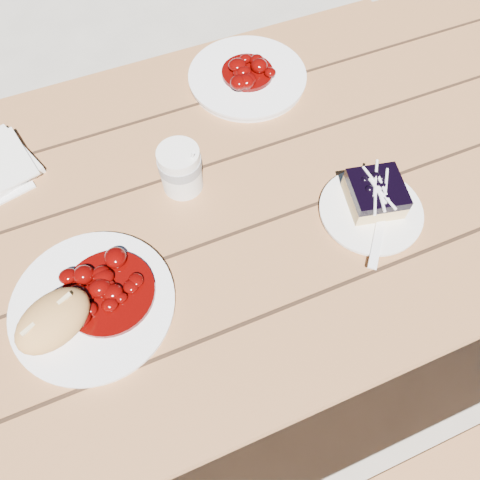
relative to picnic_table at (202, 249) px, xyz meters
name	(u,v)px	position (x,y,z in m)	size (l,w,h in m)	color
ground	(215,336)	(0.00, 0.00, -0.59)	(60.00, 60.00, 0.00)	#A19D92
picnic_table	(202,249)	(0.00, 0.00, 0.00)	(2.00, 1.55, 0.75)	brown
main_plate	(93,305)	(-0.22, -0.12, 0.17)	(0.26, 0.26, 0.02)	white
goulash_stew	(106,289)	(-0.19, -0.12, 0.20)	(0.15, 0.15, 0.04)	#530402
bread_roll	(53,320)	(-0.27, -0.14, 0.21)	(0.12, 0.08, 0.06)	tan
dessert_plate	(371,211)	(0.29, -0.13, 0.17)	(0.18, 0.18, 0.01)	white
blueberry_cake	(375,193)	(0.30, -0.12, 0.20)	(0.11, 0.11, 0.05)	#D9B876
fork_dessert	(378,237)	(0.27, -0.19, 0.17)	(0.03, 0.16, 0.01)	white
coffee_cup	(181,169)	(0.00, 0.05, 0.21)	(0.07, 0.07, 0.09)	white
fork_table	(2,200)	(-0.32, 0.15, 0.16)	(0.03, 0.16, 0.01)	white
second_plate	(247,78)	(0.22, 0.27, 0.17)	(0.25, 0.25, 0.02)	white
second_stew	(248,67)	(0.22, 0.27, 0.20)	(0.11, 0.11, 0.04)	#530402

